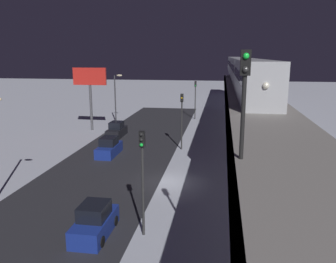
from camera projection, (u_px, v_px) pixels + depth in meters
ground_plane at (164, 182)px, 29.05m from camera, size 240.00×240.00×0.00m
avenue_asphalt at (99, 178)px, 29.94m from camera, size 11.00×82.30×0.01m
elevated_railway at (256, 117)px, 26.64m from camera, size 5.00×82.30×6.77m
subway_train at (239, 67)px, 57.79m from camera, size 2.94×74.07×3.40m
rail_signal at (244, 86)px, 12.16m from camera, size 0.36×0.41×4.00m
sedan_blue at (95, 222)px, 20.38m from camera, size 1.91×4.04×1.97m
sedan_black at (117, 130)px, 45.21m from camera, size 1.80×4.31×1.97m
sedan_blue_2 at (109, 148)px, 36.78m from camera, size 1.80×4.36×1.97m
traffic_light_near at (142, 169)px, 19.58m from camera, size 0.32×0.44×6.40m
traffic_light_mid at (182, 113)px, 38.20m from camera, size 0.32×0.44×6.40m
traffic_light_far at (195, 94)px, 56.82m from camera, size 0.32×0.44×6.40m
commercial_billboard at (90, 83)px, 47.72m from camera, size 4.80×0.36×8.90m
street_lamp_far at (116, 92)px, 53.91m from camera, size 1.35×0.44×7.65m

